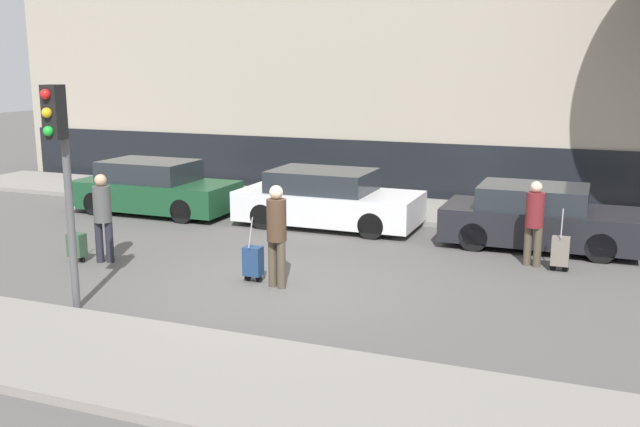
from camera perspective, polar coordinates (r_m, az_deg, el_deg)
The scene contains 15 objects.
ground_plane at distance 12.50m, azimuth -2.91°, elevation -5.86°, with size 80.00×80.00×0.00m, color #565451.
sidewalk_near at distance 9.42m, azimuth -12.63°, elevation -11.84°, with size 28.00×2.50×0.12m.
sidewalk_far at distance 18.88m, azimuth 5.94°, elevation 0.36°, with size 28.00×3.00×0.12m.
building_facade at distance 21.67m, azimuth 8.62°, elevation 13.96°, with size 28.00×2.17×9.33m.
parked_car_0 at distance 18.98m, azimuth -13.13°, elevation 1.96°, with size 4.20×1.80×1.37m.
parked_car_1 at distance 16.97m, azimuth 0.59°, elevation 1.11°, with size 4.30×1.90×1.35m.
parked_car_2 at distance 15.69m, azimuth 17.04°, elevation -0.35°, with size 3.97×1.84×1.31m.
pedestrian_left at distance 14.38m, azimuth -17.00°, elevation 0.07°, with size 0.34×0.34×1.74m.
trolley_left at distance 14.71m, azimuth -18.89°, elevation -2.40°, with size 0.34×0.29×1.11m.
pedestrian_center at distance 12.21m, azimuth -3.49°, elevation -1.30°, with size 0.34×0.34×1.80m.
trolley_center at distance 12.72m, azimuth -5.38°, elevation -3.82°, with size 0.34×0.29×1.18m.
pedestrian_right at distance 14.11m, azimuth 16.77°, elevation -0.38°, with size 0.34×0.34×1.65m.
trolley_right at distance 14.02m, azimuth 18.67°, elevation -2.88°, with size 0.34×0.29×1.20m.
traffic_light at distance 11.42m, azimuth -20.06°, elevation 4.65°, with size 0.28×0.47×3.51m.
parked_bicycle at distance 19.29m, azimuth 2.28°, elevation 1.96°, with size 1.77×0.06×0.96m.
Camera 1 is at (4.98, -10.82, 3.80)m, focal length 40.00 mm.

